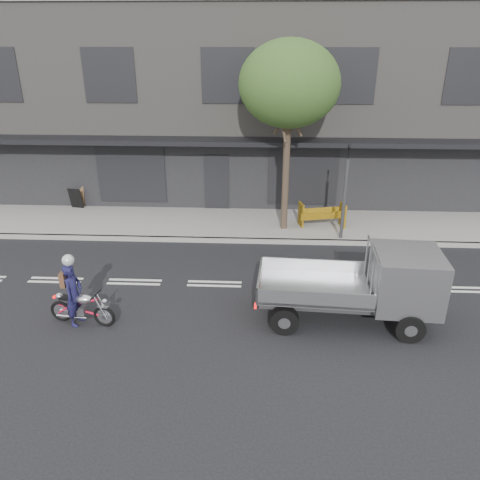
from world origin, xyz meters
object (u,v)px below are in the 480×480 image
object	(u,v)px
rider	(74,295)
sandwich_board	(76,198)
flatbed_ute	(388,281)
street_tree	(289,85)
motorcycle	(82,307)
traffic_light_pole	(344,198)
construction_barrier	(323,217)

from	to	relation	value
rider	sandwich_board	bearing A→B (deg)	29.59
flatbed_ute	street_tree	bearing A→B (deg)	114.87
motorcycle	flatbed_ute	distance (m)	7.71
traffic_light_pole	motorcycle	xyz separation A→B (m)	(-7.34, -5.57, -1.18)
sandwich_board	motorcycle	bearing A→B (deg)	-58.78
street_tree	flatbed_ute	bearing A→B (deg)	-68.69
street_tree	sandwich_board	distance (m)	9.94
rider	street_tree	bearing A→B (deg)	-31.52
construction_barrier	traffic_light_pole	bearing A→B (deg)	-56.40
motorcycle	flatbed_ute	size ratio (longest dim) A/B	0.39
construction_barrier	motorcycle	bearing A→B (deg)	-136.40
street_tree	motorcycle	bearing A→B (deg)	-129.74
construction_barrier	rider	bearing A→B (deg)	-137.03
flatbed_ute	sandwich_board	distance (m)	13.40
traffic_light_pole	street_tree	bearing A→B (deg)	156.97
traffic_light_pole	construction_barrier	bearing A→B (deg)	123.60
sandwich_board	street_tree	bearing A→B (deg)	-2.13
rider	construction_barrier	xyz separation A→B (m)	(6.91, 6.44, -0.21)
motorcycle	sandwich_board	world-z (taller)	sandwich_board
construction_barrier	sandwich_board	bearing A→B (deg)	169.90
sandwich_board	flatbed_ute	bearing A→B (deg)	-25.76
traffic_light_pole	rider	world-z (taller)	traffic_light_pole
motorcycle	traffic_light_pole	bearing A→B (deg)	46.20
traffic_light_pole	sandwich_board	xyz separation A→B (m)	(-10.57, 2.65, -1.07)
flatbed_ute	construction_barrier	bearing A→B (deg)	102.17
flatbed_ute	sandwich_board	bearing A→B (deg)	148.08
flatbed_ute	sandwich_board	world-z (taller)	flatbed_ute
motorcycle	construction_barrier	size ratio (longest dim) A/B	1.06
traffic_light_pole	flatbed_ute	world-z (taller)	traffic_light_pole
street_tree	traffic_light_pole	xyz separation A→B (m)	(2.00, -0.85, -3.63)
construction_barrier	sandwich_board	xyz separation A→B (m)	(-10.00, 1.78, -0.04)
traffic_light_pole	flatbed_ute	size ratio (longest dim) A/B	0.77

